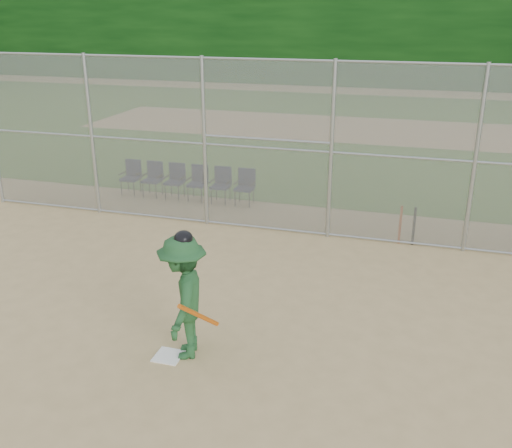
# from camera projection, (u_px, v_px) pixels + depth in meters

# --- Properties ---
(ground) EXTENTS (100.00, 100.00, 0.00)m
(ground) POSITION_uv_depth(u_px,v_px,m) (212.00, 342.00, 9.07)
(ground) COLOR tan
(ground) RESTS_ON ground
(grass_strip) EXTENTS (100.00, 100.00, 0.00)m
(grass_strip) POSITION_uv_depth(u_px,v_px,m) (355.00, 129.00, 25.23)
(grass_strip) COLOR #305C1B
(grass_strip) RESTS_ON ground
(dirt_patch_far) EXTENTS (24.00, 24.00, 0.00)m
(dirt_patch_far) POSITION_uv_depth(u_px,v_px,m) (355.00, 129.00, 25.23)
(dirt_patch_far) COLOR tan
(dirt_patch_far) RESTS_ON ground
(backstop_fence) EXTENTS (16.09, 0.09, 4.00)m
(backstop_fence) POSITION_uv_depth(u_px,v_px,m) (287.00, 146.00, 12.83)
(backstop_fence) COLOR gray
(backstop_fence) RESTS_ON ground
(home_plate) EXTENTS (0.41, 0.41, 0.02)m
(home_plate) POSITION_uv_depth(u_px,v_px,m) (168.00, 356.00, 8.68)
(home_plate) COLOR white
(home_plate) RESTS_ON ground
(batter_at_plate) EXTENTS (1.10, 1.41, 2.03)m
(batter_at_plate) POSITION_uv_depth(u_px,v_px,m) (184.00, 297.00, 8.41)
(batter_at_plate) COLOR #205128
(batter_at_plate) RESTS_ON ground
(spare_bats) EXTENTS (0.36, 0.23, 0.85)m
(spare_bats) POSITION_uv_depth(u_px,v_px,m) (407.00, 225.00, 12.78)
(spare_bats) COLOR #D84C14
(spare_bats) RESTS_ON ground
(chair_0) EXTENTS (0.54, 0.52, 0.96)m
(chair_0) POSITION_uv_depth(u_px,v_px,m) (130.00, 178.00, 16.18)
(chair_0) COLOR #0E1534
(chair_0) RESTS_ON ground
(chair_1) EXTENTS (0.54, 0.52, 0.96)m
(chair_1) POSITION_uv_depth(u_px,v_px,m) (152.00, 180.00, 16.00)
(chair_1) COLOR #0E1534
(chair_1) RESTS_ON ground
(chair_2) EXTENTS (0.54, 0.52, 0.96)m
(chair_2) POSITION_uv_depth(u_px,v_px,m) (174.00, 182.00, 15.82)
(chair_2) COLOR #0E1534
(chair_2) RESTS_ON ground
(chair_3) EXTENTS (0.54, 0.52, 0.96)m
(chair_3) POSITION_uv_depth(u_px,v_px,m) (197.00, 184.00, 15.64)
(chair_3) COLOR #0E1534
(chair_3) RESTS_ON ground
(chair_4) EXTENTS (0.54, 0.52, 0.96)m
(chair_4) POSITION_uv_depth(u_px,v_px,m) (220.00, 186.00, 15.46)
(chair_4) COLOR #0E1534
(chair_4) RESTS_ON ground
(chair_5) EXTENTS (0.54, 0.52, 0.96)m
(chair_5) POSITION_uv_depth(u_px,v_px,m) (244.00, 188.00, 15.28)
(chair_5) COLOR #0E1534
(chair_5) RESTS_ON ground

